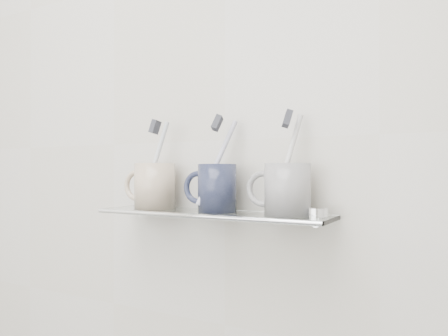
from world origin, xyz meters
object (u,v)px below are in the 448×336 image
Objects in this scene: shelf_glass at (210,214)px; mug_center at (217,188)px; mug_left at (155,186)px; mug_right at (287,189)px.

mug_center is at bearing 20.16° from shelf_glass.
mug_left is 0.31m from mug_right.
shelf_glass is 5.12× the size of mug_right.
shelf_glass is at bearing -176.72° from mug_center.
mug_center is at bearing -9.70° from mug_left.
shelf_glass is 4.99× the size of mug_left.
mug_left is at bearing -165.43° from mug_right.
mug_left is at bearing 178.03° from shelf_glass.
mug_right is at bearing -16.89° from mug_center.
mug_left reaches higher than mug_center.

